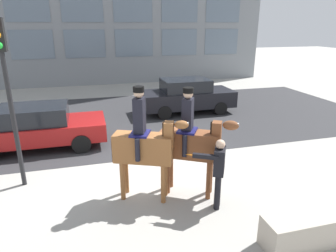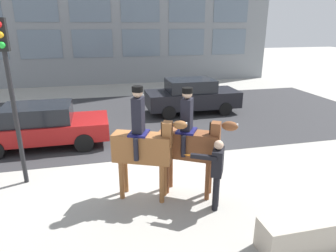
{
  "view_description": "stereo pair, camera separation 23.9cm",
  "coord_description": "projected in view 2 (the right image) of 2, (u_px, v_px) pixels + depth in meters",
  "views": [
    {
      "loc": [
        -1.65,
        -7.71,
        3.89
      ],
      "look_at": [
        0.18,
        -0.98,
        1.51
      ],
      "focal_mm": 32.0,
      "sensor_mm": 36.0,
      "label": 1
    },
    {
      "loc": [
        -1.42,
        -7.77,
        3.89
      ],
      "look_at": [
        0.18,
        -0.98,
        1.51
      ],
      "focal_mm": 32.0,
      "sensor_mm": 36.0,
      "label": 2
    }
  ],
  "objects": [
    {
      "name": "ground_plane",
      "position": [
        154.0,
        165.0,
        8.73
      ],
      "size": [
        80.0,
        80.0,
        0.0
      ],
      "primitive_type": "plane",
      "color": "#9E9B93"
    },
    {
      "name": "road_surface",
      "position": [
        134.0,
        118.0,
        13.1
      ],
      "size": [
        21.57,
        8.5,
        0.01
      ],
      "color": "#2D2D30",
      "rests_on": "ground_plane"
    },
    {
      "name": "mounted_horse_lead",
      "position": [
        143.0,
        144.0,
        6.69
      ],
      "size": [
        1.66,
        0.95,
        2.66
      ],
      "rotation": [
        0.0,
        0.0,
        -0.41
      ],
      "color": "brown",
      "rests_on": "ground_plane"
    },
    {
      "name": "mounted_horse_companion",
      "position": [
        191.0,
        142.0,
        6.86
      ],
      "size": [
        1.67,
        1.16,
        2.59
      ],
      "rotation": [
        0.0,
        0.0,
        -0.53
      ],
      "color": "brown",
      "rests_on": "ground_plane"
    },
    {
      "name": "pedestrian_bystander",
      "position": [
        217.0,
        170.0,
        6.38
      ],
      "size": [
        0.91,
        0.46,
        1.62
      ],
      "rotation": [
        0.0,
        0.0,
        2.63
      ],
      "color": "black",
      "rests_on": "ground_plane"
    },
    {
      "name": "street_car_near_lane",
      "position": [
        42.0,
        125.0,
        9.88
      ],
      "size": [
        4.23,
        1.82,
        1.42
      ],
      "color": "maroon",
      "rests_on": "ground_plane"
    },
    {
      "name": "street_car_far_lane",
      "position": [
        192.0,
        96.0,
        13.66
      ],
      "size": [
        4.18,
        1.79,
        1.55
      ],
      "color": "black",
      "rests_on": "ground_plane"
    },
    {
      "name": "traffic_light",
      "position": [
        9.0,
        78.0,
        6.91
      ],
      "size": [
        0.24,
        0.29,
        4.03
      ],
      "color": "black",
      "rests_on": "ground_plane"
    },
    {
      "name": "planter_ledge",
      "position": [
        318.0,
        231.0,
        5.49
      ],
      "size": [
        2.25,
        0.56,
        0.6
      ],
      "color": "#ADA393",
      "rests_on": "ground_plane"
    }
  ]
}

